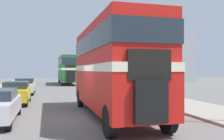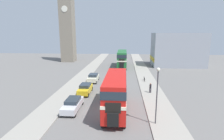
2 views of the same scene
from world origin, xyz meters
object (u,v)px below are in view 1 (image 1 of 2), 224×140
(double_decker_bus, at_px, (112,63))
(car_parked_mid, at_px, (16,92))
(car_parked_far, at_px, (25,86))
(pedestrian_walking, at_px, (151,86))
(bus_distant, at_px, (68,68))
(bicycle_on_pavement, at_px, (123,87))

(double_decker_bus, height_order, car_parked_mid, double_decker_bus)
(car_parked_far, relative_size, pedestrian_walking, 2.56)
(bus_distant, bearing_deg, double_decker_bus, -90.47)
(bus_distant, relative_size, car_parked_far, 2.73)
(car_parked_far, distance_m, pedestrian_walking, 11.86)
(bus_distant, distance_m, car_parked_mid, 23.26)
(car_parked_mid, bearing_deg, double_decker_bus, -49.71)
(double_decker_bus, distance_m, car_parked_far, 14.01)
(car_parked_mid, height_order, bicycle_on_pavement, car_parked_mid)
(double_decker_bus, height_order, car_parked_far, double_decker_bus)
(car_parked_far, bearing_deg, pedestrian_walking, -31.25)
(bus_distant, bearing_deg, car_parked_far, -108.76)
(pedestrian_walking, bearing_deg, car_parked_mid, -175.54)
(bus_distant, height_order, car_parked_mid, bus_distant)
(bicycle_on_pavement, bearing_deg, bus_distant, 107.59)
(car_parked_far, bearing_deg, bicycle_on_pavement, 5.15)
(double_decker_bus, height_order, bicycle_on_pavement, double_decker_bus)
(double_decker_bus, xyz_separation_m, pedestrian_walking, (5.06, 6.78, -1.62))
(car_parked_far, bearing_deg, bus_distant, 71.24)
(bus_distant, relative_size, pedestrian_walking, 6.98)
(car_parked_mid, xyz_separation_m, pedestrian_walking, (10.14, 0.79, 0.22))
(pedestrian_walking, height_order, bicycle_on_pavement, pedestrian_walking)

